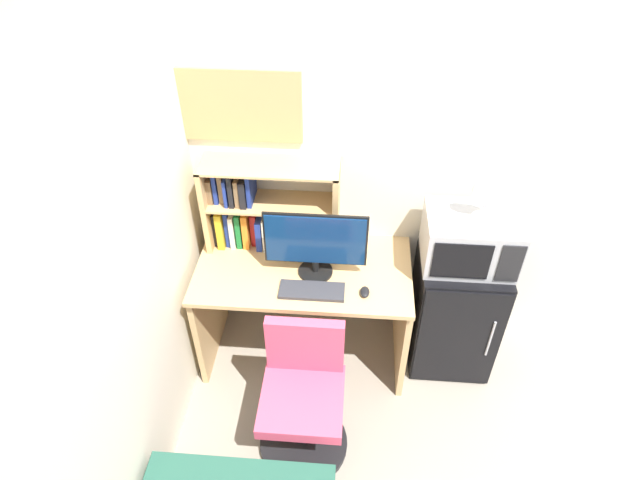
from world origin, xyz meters
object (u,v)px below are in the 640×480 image
(microwave, at_px, (470,239))
(desk_chair, at_px, (303,400))
(keyboard, at_px, (312,291))
(monitor, at_px, (315,243))
(wall_corkboard, at_px, (232,106))
(desk_fan, at_px, (488,195))
(hutch_bookshelf, at_px, (253,207))
(computer_mouse, at_px, (365,292))
(mini_fridge, at_px, (454,309))

(microwave, xyz_separation_m, desk_chair, (-0.88, -0.70, -0.62))
(microwave, height_order, desk_chair, microwave)
(keyboard, bearing_deg, monitor, 87.62)
(wall_corkboard, bearing_deg, desk_fan, -10.55)
(microwave, relative_size, desk_chair, 0.62)
(keyboard, height_order, microwave, microwave)
(hutch_bookshelf, bearing_deg, monitor, -32.71)
(keyboard, bearing_deg, microwave, 17.08)
(computer_mouse, height_order, mini_fridge, mini_fridge)
(mini_fridge, xyz_separation_m, desk_fan, (0.04, -0.00, 0.88))
(keyboard, bearing_deg, desk_chair, -91.58)
(desk_fan, distance_m, wall_corkboard, 1.44)
(desk_fan, bearing_deg, mini_fridge, 175.76)
(monitor, xyz_separation_m, desk_fan, (0.90, 0.10, 0.30))
(keyboard, bearing_deg, wall_corkboard, 132.25)
(monitor, xyz_separation_m, wall_corkboard, (-0.48, 0.35, 0.63))
(mini_fridge, height_order, desk_chair, desk_chair)
(computer_mouse, bearing_deg, monitor, 151.56)
(hutch_bookshelf, height_order, monitor, hutch_bookshelf)
(computer_mouse, height_order, microwave, microwave)
(computer_mouse, bearing_deg, mini_fridge, 23.96)
(keyboard, bearing_deg, computer_mouse, 1.62)
(desk_chair, xyz_separation_m, wall_corkboard, (-0.46, 0.95, 1.26))
(monitor, distance_m, wall_corkboard, 0.87)
(computer_mouse, bearing_deg, desk_fan, 22.52)
(desk_fan, bearing_deg, wall_corkboard, 169.45)
(mini_fridge, bearing_deg, hutch_bookshelf, 173.17)
(hutch_bookshelf, bearing_deg, desk_chair, -66.29)
(hutch_bookshelf, relative_size, keyboard, 2.15)
(mini_fridge, bearing_deg, monitor, -173.37)
(computer_mouse, distance_m, microwave, 0.66)
(monitor, height_order, mini_fridge, monitor)
(monitor, distance_m, computer_mouse, 0.39)
(monitor, distance_m, microwave, 0.87)
(mini_fridge, distance_m, microwave, 0.57)
(computer_mouse, xyz_separation_m, wall_corkboard, (-0.77, 0.51, 0.84))
(desk_fan, bearing_deg, desk_chair, -142.92)
(hutch_bookshelf, relative_size, desk_fan, 2.92)
(keyboard, distance_m, computer_mouse, 0.29)
(keyboard, relative_size, wall_corkboard, 0.48)
(mini_fridge, xyz_separation_m, desk_chair, (-0.88, -0.70, -0.05))
(monitor, distance_m, mini_fridge, 1.05)
(hutch_bookshelf, xyz_separation_m, microwave, (1.26, -0.15, -0.05))
(keyboard, distance_m, mini_fridge, 0.98)
(computer_mouse, relative_size, desk_fan, 0.32)
(mini_fridge, height_order, microwave, microwave)
(monitor, xyz_separation_m, keyboard, (-0.01, -0.16, -0.21))
(desk_chair, distance_m, wall_corkboard, 1.64)
(hutch_bookshelf, relative_size, desk_chair, 0.94)
(computer_mouse, height_order, desk_fan, desk_fan)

